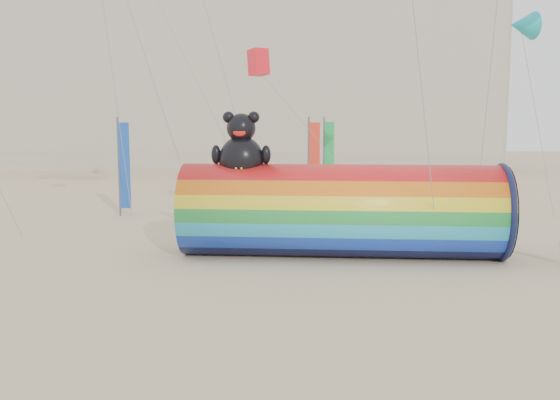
{
  "coord_description": "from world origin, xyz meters",
  "views": [
    {
      "loc": [
        2.13,
        -19.18,
        5.14
      ],
      "look_at": [
        0.5,
        1.5,
        2.4
      ],
      "focal_mm": 40.0,
      "sensor_mm": 36.0,
      "label": 1
    }
  ],
  "objects": [
    {
      "name": "windsock_assembly",
      "position": [
        2.6,
        3.83,
        1.81
      ],
      "size": [
        11.85,
        3.61,
        5.46
      ],
      "color": "red",
      "rests_on": "ground"
    },
    {
      "name": "hotel_building",
      "position": [
        -12.0,
        45.95,
        10.31
      ],
      "size": [
        60.4,
        15.4,
        20.6
      ],
      "color": "#B7AD99",
      "rests_on": "ground"
    },
    {
      "name": "ground",
      "position": [
        0.0,
        0.0,
        0.0
      ],
      "size": [
        160.0,
        160.0,
        0.0
      ],
      "primitive_type": "plane",
      "color": "#CCB58C",
      "rests_on": "ground"
    },
    {
      "name": "festival_banners",
      "position": [
        -1.76,
        14.5,
        2.64
      ],
      "size": [
        11.32,
        4.8,
        5.2
      ],
      "color": "#59595E",
      "rests_on": "ground"
    }
  ]
}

